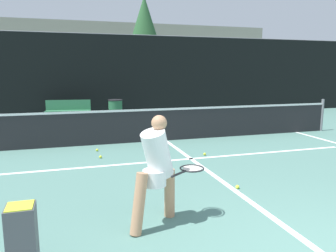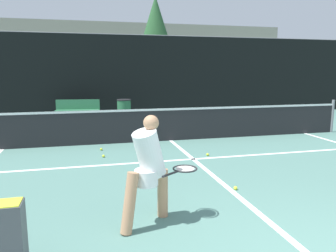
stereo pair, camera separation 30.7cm
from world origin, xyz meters
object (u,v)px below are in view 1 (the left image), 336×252
at_px(ball_hopper, 22,237).
at_px(player_practicing, 157,167).
at_px(trash_bin, 115,110).
at_px(courtside_bench, 68,110).
at_px(parked_car, 94,96).

bearing_deg(ball_hopper, player_practicing, 22.14).
relative_size(ball_hopper, trash_bin, 0.82).
xyz_separation_m(courtside_bench, trash_bin, (1.83, -0.29, -0.04)).
distance_m(player_practicing, parked_car, 14.63).
distance_m(player_practicing, trash_bin, 9.22).
xyz_separation_m(player_practicing, parked_car, (0.23, 14.62, -0.17)).
height_order(player_practicing, parked_car, parked_car).
bearing_deg(courtside_bench, parked_car, 82.77).
bearing_deg(trash_bin, player_practicing, -94.35).
xyz_separation_m(trash_bin, parked_car, (-0.47, 5.44, 0.18)).
bearing_deg(player_practicing, ball_hopper, 167.07).
bearing_deg(parked_car, trash_bin, -85.09).
bearing_deg(ball_hopper, trash_bin, 76.97).
distance_m(player_practicing, courtside_bench, 9.55).
bearing_deg(courtside_bench, trash_bin, -1.48).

